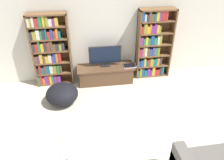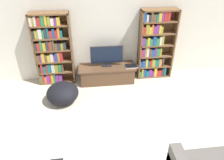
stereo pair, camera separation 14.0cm
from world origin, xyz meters
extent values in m
cube|color=silver|center=(0.00, 4.23, 1.30)|extent=(8.80, 0.06, 2.60)
cube|color=brown|center=(-1.77, 4.03, 0.92)|extent=(0.04, 0.30, 1.85)
cube|color=brown|center=(-0.88, 4.03, 0.92)|extent=(0.04, 0.30, 1.85)
cube|color=brown|center=(-1.33, 4.16, 0.92)|extent=(0.92, 0.04, 1.85)
cube|color=brown|center=(-1.33, 4.03, 1.83)|extent=(0.92, 0.30, 0.04)
cube|color=brown|center=(-1.33, 4.03, 0.02)|extent=(0.89, 0.30, 0.04)
cube|color=#2D7F47|center=(-1.73, 4.02, 0.16)|extent=(0.04, 0.24, 0.24)
cube|color=#B72D28|center=(-1.68, 4.02, 0.16)|extent=(0.06, 0.24, 0.25)
cube|color=orange|center=(-1.63, 4.02, 0.13)|extent=(0.04, 0.24, 0.18)
cube|color=#7F338C|center=(-1.56, 4.02, 0.16)|extent=(0.08, 0.24, 0.25)
cube|color=#B72D28|center=(-1.50, 4.02, 0.16)|extent=(0.04, 0.24, 0.25)
cube|color=gold|center=(-1.45, 4.02, 0.16)|extent=(0.05, 0.24, 0.24)
cube|color=#2D7F47|center=(-1.39, 4.02, 0.16)|extent=(0.04, 0.24, 0.25)
cube|color=#7F338C|center=(-1.33, 4.02, 0.14)|extent=(0.07, 0.24, 0.22)
cube|color=#7F338C|center=(-1.24, 4.02, 0.14)|extent=(0.08, 0.24, 0.21)
cube|color=brown|center=(-1.33, 4.03, 0.33)|extent=(0.89, 0.30, 0.04)
cube|color=#333338|center=(-1.73, 4.02, 0.42)|extent=(0.05, 0.24, 0.16)
cube|color=#B72D28|center=(-1.67, 4.02, 0.47)|extent=(0.05, 0.24, 0.25)
cube|color=#196B75|center=(-1.61, 4.02, 0.43)|extent=(0.07, 0.24, 0.18)
cube|color=#B72D28|center=(-1.55, 4.02, 0.45)|extent=(0.04, 0.24, 0.22)
cube|color=#196B75|center=(-1.49, 4.02, 0.46)|extent=(0.08, 0.24, 0.23)
cube|color=silver|center=(-1.39, 4.02, 0.45)|extent=(0.08, 0.24, 0.22)
cube|color=#9E9333|center=(-1.31, 4.02, 0.45)|extent=(0.08, 0.24, 0.21)
cube|color=#2D7F47|center=(-1.22, 4.02, 0.45)|extent=(0.07, 0.24, 0.21)
cube|color=brown|center=(-1.15, 4.02, 0.45)|extent=(0.04, 0.24, 0.21)
cube|color=brown|center=(-1.33, 4.03, 0.63)|extent=(0.89, 0.30, 0.04)
cube|color=brown|center=(-1.71, 4.02, 0.75)|extent=(0.07, 0.24, 0.19)
cube|color=#7F338C|center=(-1.65, 4.02, 0.75)|extent=(0.04, 0.24, 0.19)
cube|color=gold|center=(-1.59, 4.02, 0.77)|extent=(0.07, 0.24, 0.24)
cube|color=brown|center=(-1.52, 4.02, 0.75)|extent=(0.04, 0.24, 0.19)
cube|color=gold|center=(-1.46, 4.02, 0.74)|extent=(0.07, 0.24, 0.17)
cube|color=silver|center=(-1.38, 4.02, 0.75)|extent=(0.07, 0.24, 0.20)
cube|color=#7F338C|center=(-1.32, 4.02, 0.74)|extent=(0.04, 0.24, 0.18)
cube|color=#234C99|center=(-1.27, 4.02, 0.77)|extent=(0.06, 0.24, 0.24)
cube|color=orange|center=(-1.21, 4.02, 0.77)|extent=(0.05, 0.24, 0.24)
cube|color=#B72D28|center=(-1.15, 4.02, 0.78)|extent=(0.07, 0.24, 0.25)
cube|color=brown|center=(-1.33, 4.03, 0.94)|extent=(0.89, 0.30, 0.04)
cube|color=#333338|center=(-1.72, 4.02, 1.06)|extent=(0.06, 0.24, 0.20)
cube|color=#B72D28|center=(-1.65, 4.02, 1.06)|extent=(0.07, 0.24, 0.20)
cube|color=#2D7F47|center=(-1.59, 4.02, 1.09)|extent=(0.05, 0.24, 0.25)
cube|color=gold|center=(-1.52, 4.02, 1.06)|extent=(0.07, 0.24, 0.21)
cube|color=#333338|center=(-1.45, 4.02, 1.08)|extent=(0.06, 0.24, 0.24)
cube|color=#B72D28|center=(-1.39, 4.02, 1.07)|extent=(0.04, 0.24, 0.22)
cube|color=brown|center=(-1.35, 4.02, 1.08)|extent=(0.04, 0.24, 0.24)
cube|color=brown|center=(-1.30, 4.02, 1.09)|extent=(0.04, 0.24, 0.25)
cube|color=brown|center=(-1.24, 4.02, 1.05)|extent=(0.07, 0.24, 0.17)
cube|color=#333338|center=(-1.17, 4.02, 1.05)|extent=(0.07, 0.24, 0.17)
cube|color=#9E9333|center=(-1.10, 4.02, 1.04)|extent=(0.06, 0.24, 0.16)
cube|color=#333338|center=(-1.03, 4.02, 1.06)|extent=(0.07, 0.24, 0.19)
cube|color=brown|center=(-1.33, 4.03, 1.25)|extent=(0.89, 0.30, 0.04)
cube|color=#333338|center=(-1.72, 4.02, 1.36)|extent=(0.06, 0.24, 0.19)
cube|color=#9E9333|center=(-1.65, 4.02, 1.37)|extent=(0.08, 0.24, 0.19)
cube|color=silver|center=(-1.57, 4.02, 1.38)|extent=(0.08, 0.24, 0.23)
cube|color=#2D7F47|center=(-1.50, 4.02, 1.37)|extent=(0.04, 0.24, 0.21)
cube|color=#333338|center=(-1.44, 4.02, 1.39)|extent=(0.06, 0.24, 0.24)
cube|color=#196B75|center=(-1.39, 4.02, 1.39)|extent=(0.04, 0.24, 0.25)
cube|color=#B72D28|center=(-1.32, 4.02, 1.36)|extent=(0.07, 0.24, 0.18)
cube|color=#234C99|center=(-1.26, 4.02, 1.38)|extent=(0.05, 0.24, 0.23)
cube|color=#B72D28|center=(-1.19, 4.02, 1.36)|extent=(0.05, 0.24, 0.19)
cube|color=orange|center=(-1.14, 4.02, 1.39)|extent=(0.05, 0.24, 0.24)
cube|color=#196B75|center=(-1.08, 4.02, 1.36)|extent=(0.05, 0.24, 0.18)
cube|color=brown|center=(-1.33, 4.03, 1.56)|extent=(0.89, 0.30, 0.04)
cube|color=silver|center=(-1.72, 4.02, 1.68)|extent=(0.06, 0.24, 0.20)
cube|color=#9E9333|center=(-1.67, 4.02, 1.68)|extent=(0.04, 0.24, 0.20)
cube|color=silver|center=(-1.62, 4.02, 1.69)|extent=(0.05, 0.24, 0.22)
cube|color=#B72D28|center=(-1.55, 4.02, 1.68)|extent=(0.08, 0.24, 0.20)
cube|color=#2D7F47|center=(-1.47, 4.02, 1.69)|extent=(0.08, 0.24, 0.23)
cube|color=gold|center=(-1.39, 4.02, 1.69)|extent=(0.06, 0.24, 0.23)
cube|color=#9E9333|center=(-1.32, 4.02, 1.68)|extent=(0.06, 0.24, 0.21)
cube|color=silver|center=(-1.25, 4.02, 1.66)|extent=(0.08, 0.24, 0.17)
cube|color=#7F338C|center=(-1.18, 4.02, 1.66)|extent=(0.05, 0.24, 0.17)
cube|color=gold|center=(-1.11, 4.02, 1.67)|extent=(0.08, 0.24, 0.19)
cube|color=brown|center=(0.87, 4.03, 0.92)|extent=(0.04, 0.30, 1.85)
cube|color=brown|center=(1.75, 4.03, 0.92)|extent=(0.04, 0.30, 1.85)
cube|color=brown|center=(1.31, 4.16, 0.92)|extent=(0.92, 0.04, 1.85)
cube|color=brown|center=(1.31, 4.03, 1.83)|extent=(0.92, 0.30, 0.04)
cube|color=brown|center=(1.31, 4.03, 0.02)|extent=(0.89, 0.30, 0.04)
cube|color=#2D7F47|center=(0.91, 4.02, 0.12)|extent=(0.05, 0.24, 0.17)
cube|color=#9E9333|center=(0.97, 4.02, 0.16)|extent=(0.06, 0.24, 0.24)
cube|color=#234C99|center=(1.03, 4.02, 0.15)|extent=(0.06, 0.24, 0.22)
cube|color=#196B75|center=(1.11, 4.02, 0.13)|extent=(0.07, 0.24, 0.18)
cube|color=#7F338C|center=(1.19, 4.02, 0.14)|extent=(0.08, 0.24, 0.21)
cube|color=#7F338C|center=(1.26, 4.02, 0.12)|extent=(0.05, 0.24, 0.16)
cube|color=gold|center=(1.33, 4.02, 0.16)|extent=(0.07, 0.24, 0.25)
cube|color=#B72D28|center=(1.41, 4.02, 0.12)|extent=(0.07, 0.24, 0.17)
cube|color=#B72D28|center=(1.48, 4.02, 0.12)|extent=(0.06, 0.24, 0.17)
cube|color=#333338|center=(1.54, 4.02, 0.15)|extent=(0.06, 0.24, 0.24)
cube|color=#196B75|center=(1.60, 4.02, 0.16)|extent=(0.05, 0.24, 0.25)
cube|color=brown|center=(1.31, 4.03, 0.33)|extent=(0.89, 0.30, 0.04)
cube|color=#234C99|center=(0.91, 4.02, 0.42)|extent=(0.05, 0.24, 0.16)
cube|color=#234C99|center=(0.99, 4.02, 0.44)|extent=(0.08, 0.24, 0.19)
cube|color=gold|center=(1.06, 4.02, 0.46)|extent=(0.05, 0.24, 0.23)
cube|color=#196B75|center=(1.12, 4.02, 0.43)|extent=(0.04, 0.24, 0.17)
cube|color=#B72D28|center=(1.17, 4.02, 0.44)|extent=(0.06, 0.24, 0.19)
cube|color=#9E9333|center=(1.25, 4.02, 0.45)|extent=(0.08, 0.24, 0.21)
cube|color=#2D7F47|center=(1.31, 4.02, 0.44)|extent=(0.04, 0.24, 0.19)
cube|color=#196B75|center=(1.37, 4.02, 0.45)|extent=(0.06, 0.24, 0.21)
cube|color=orange|center=(1.43, 4.02, 0.45)|extent=(0.07, 0.24, 0.21)
cube|color=#333338|center=(1.50, 4.02, 0.46)|extent=(0.06, 0.24, 0.24)
cube|color=brown|center=(1.31, 4.03, 0.63)|extent=(0.89, 0.30, 0.04)
cube|color=#B72D28|center=(0.91, 4.02, 0.75)|extent=(0.04, 0.24, 0.19)
cube|color=#7F338C|center=(0.96, 4.02, 0.76)|extent=(0.06, 0.24, 0.21)
cube|color=#9E9333|center=(1.01, 4.02, 0.78)|extent=(0.04, 0.24, 0.25)
cube|color=silver|center=(1.06, 4.02, 0.78)|extent=(0.06, 0.24, 0.25)
cube|color=brown|center=(1.13, 4.02, 0.76)|extent=(0.06, 0.24, 0.21)
cube|color=#234C99|center=(1.20, 4.02, 0.75)|extent=(0.07, 0.24, 0.19)
cube|color=#7F338C|center=(1.27, 4.02, 0.77)|extent=(0.05, 0.24, 0.23)
cube|color=#2D7F47|center=(1.34, 4.02, 0.76)|extent=(0.08, 0.24, 0.22)
cube|color=#9E9333|center=(1.41, 4.02, 0.76)|extent=(0.04, 0.24, 0.22)
cube|color=brown|center=(1.31, 4.03, 0.94)|extent=(0.89, 0.30, 0.04)
cube|color=#7F338C|center=(0.92, 4.02, 1.07)|extent=(0.08, 0.24, 0.21)
cube|color=#2D7F47|center=(1.00, 4.02, 1.05)|extent=(0.05, 0.24, 0.18)
cube|color=gold|center=(1.06, 4.02, 1.06)|extent=(0.06, 0.24, 0.21)
cube|color=#2D7F47|center=(1.13, 4.02, 1.05)|extent=(0.06, 0.24, 0.17)
cube|color=#234C99|center=(1.21, 4.02, 1.08)|extent=(0.08, 0.24, 0.24)
cube|color=#2D7F47|center=(1.30, 4.02, 1.05)|extent=(0.08, 0.24, 0.18)
cube|color=silver|center=(1.37, 4.02, 1.07)|extent=(0.05, 0.24, 0.23)
cube|color=#9E9333|center=(1.43, 4.02, 1.09)|extent=(0.05, 0.24, 0.25)
cube|color=brown|center=(1.31, 4.03, 1.25)|extent=(0.89, 0.30, 0.04)
cube|color=#B72D28|center=(0.92, 4.02, 1.36)|extent=(0.07, 0.24, 0.19)
cube|color=#9E9333|center=(1.00, 4.02, 1.39)|extent=(0.08, 0.24, 0.25)
cube|color=gold|center=(1.08, 4.02, 1.36)|extent=(0.06, 0.24, 0.18)
cube|color=orange|center=(1.13, 4.02, 1.39)|extent=(0.04, 0.24, 0.24)
cube|color=#7F338C|center=(1.19, 4.02, 1.37)|extent=(0.06, 0.24, 0.20)
cube|color=#7F338C|center=(1.25, 4.02, 1.39)|extent=(0.06, 0.24, 0.23)
cube|color=gold|center=(1.32, 4.02, 1.37)|extent=(0.06, 0.24, 0.21)
cube|color=#9E9333|center=(1.37, 4.02, 1.36)|extent=(0.04, 0.24, 0.18)
cube|color=brown|center=(1.31, 4.03, 1.56)|extent=(0.89, 0.30, 0.04)
cube|color=#234C99|center=(0.92, 4.02, 1.70)|extent=(0.07, 0.24, 0.25)
cube|color=silver|center=(0.98, 4.02, 1.66)|extent=(0.04, 0.24, 0.17)
cube|color=#333338|center=(1.03, 4.02, 1.66)|extent=(0.04, 0.24, 0.17)
cube|color=brown|center=(1.09, 4.02, 1.69)|extent=(0.05, 0.24, 0.23)
cube|color=brown|center=(1.16, 4.02, 1.66)|extent=(0.06, 0.24, 0.18)
cube|color=#196B75|center=(1.22, 4.02, 1.67)|extent=(0.05, 0.24, 0.18)
cube|color=gold|center=(1.28, 4.02, 1.69)|extent=(0.07, 0.24, 0.22)
cube|color=#7F338C|center=(1.35, 4.02, 1.70)|extent=(0.05, 0.24, 0.25)
cube|color=#B72D28|center=(1.42, 4.02, 1.70)|extent=(0.07, 0.24, 0.24)
cube|color=#B72D28|center=(1.50, 4.02, 1.69)|extent=(0.07, 0.24, 0.24)
cube|color=brown|center=(-0.01, 3.89, 0.20)|extent=(1.39, 0.52, 0.41)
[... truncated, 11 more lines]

